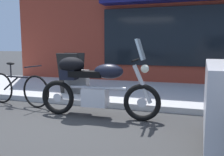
% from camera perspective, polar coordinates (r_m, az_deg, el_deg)
% --- Properties ---
extents(ground_plane, '(80.00, 80.00, 0.00)m').
position_cam_1_polar(ground_plane, '(4.25, -13.47, -10.34)').
color(ground_plane, '#343434').
extents(touring_motorcycle, '(2.23, 0.62, 1.40)m').
position_cam_1_polar(touring_motorcycle, '(4.46, -4.72, -1.32)').
color(touring_motorcycle, black).
rests_on(touring_motorcycle, ground_plane).
extents(parked_bicycle, '(1.68, 0.48, 0.93)m').
position_cam_1_polar(parked_bicycle, '(5.68, -20.96, -2.23)').
color(parked_bicycle, black).
rests_on(parked_bicycle, ground_plane).
extents(sandwich_board_sign, '(0.55, 0.42, 0.98)m').
position_cam_1_polar(sandwich_board_sign, '(6.06, -9.44, 1.08)').
color(sandwich_board_sign, black).
rests_on(sandwich_board_sign, sidewalk_curb).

